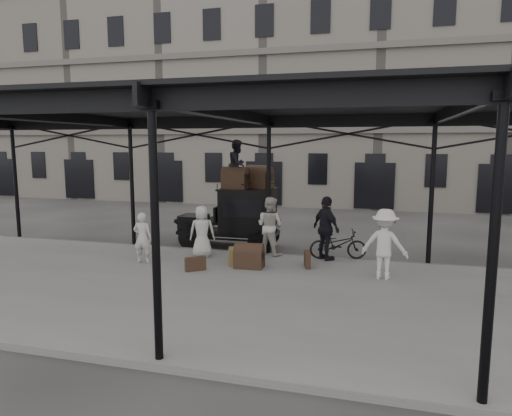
# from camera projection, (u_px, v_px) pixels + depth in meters

# --- Properties ---
(ground) EXTENTS (120.00, 120.00, 0.00)m
(ground) POSITION_uv_depth(u_px,v_px,m) (252.00, 273.00, 13.28)
(ground) COLOR #383533
(ground) RESTS_ON ground
(platform) EXTENTS (28.00, 8.00, 0.15)m
(platform) POSITION_uv_depth(u_px,v_px,m) (230.00, 292.00, 11.36)
(platform) COLOR slate
(platform) RESTS_ON ground
(canopy) EXTENTS (22.50, 9.00, 4.74)m
(canopy) POSITION_uv_depth(u_px,v_px,m) (233.00, 108.00, 10.99)
(canopy) COLOR black
(canopy) RESTS_ON ground
(building_frontage) EXTENTS (64.00, 8.00, 14.00)m
(building_frontage) POSITION_uv_depth(u_px,v_px,m) (327.00, 93.00, 29.49)
(building_frontage) COLOR slate
(building_frontage) RESTS_ON ground
(taxi) EXTENTS (3.65, 1.55, 2.18)m
(taxi) POSITION_uv_depth(u_px,v_px,m) (240.00, 215.00, 16.42)
(taxi) COLOR black
(taxi) RESTS_ON ground
(porter_left) EXTENTS (0.61, 0.45, 1.55)m
(porter_left) POSITION_uv_depth(u_px,v_px,m) (143.00, 238.00, 13.81)
(porter_left) COLOR beige
(porter_left) RESTS_ON platform
(porter_midleft) EXTENTS (1.12, 1.01, 1.90)m
(porter_midleft) POSITION_uv_depth(u_px,v_px,m) (270.00, 226.00, 14.82)
(porter_midleft) COLOR beige
(porter_midleft) RESTS_ON platform
(porter_centre) EXTENTS (0.93, 0.75, 1.66)m
(porter_centre) POSITION_uv_depth(u_px,v_px,m) (202.00, 231.00, 14.55)
(porter_centre) COLOR beige
(porter_centre) RESTS_ON platform
(porter_official) EXTENTS (1.17, 1.18, 2.00)m
(porter_official) POSITION_uv_depth(u_px,v_px,m) (326.00, 228.00, 14.12)
(porter_official) COLOR black
(porter_official) RESTS_ON platform
(porter_right) EXTENTS (1.34, 0.93, 1.89)m
(porter_right) POSITION_uv_depth(u_px,v_px,m) (385.00, 244.00, 12.14)
(porter_right) COLOR silver
(porter_right) RESTS_ON platform
(bicycle) EXTENTS (1.87, 1.02, 0.93)m
(bicycle) POSITION_uv_depth(u_px,v_px,m) (338.00, 244.00, 14.32)
(bicycle) COLOR black
(bicycle) RESTS_ON platform
(porter_roof) EXTENTS (0.77, 0.92, 1.71)m
(porter_roof) POSITION_uv_depth(u_px,v_px,m) (238.00, 164.00, 16.08)
(porter_roof) COLOR black
(porter_roof) RESTS_ON taxi
(steamer_trunk_roof_near) EXTENTS (0.91, 0.59, 0.64)m
(steamer_trunk_roof_near) POSITION_uv_depth(u_px,v_px,m) (235.00, 179.00, 16.02)
(steamer_trunk_roof_near) COLOR #412C1E
(steamer_trunk_roof_near) RESTS_ON taxi
(steamer_trunk_roof_far) EXTENTS (1.07, 0.87, 0.68)m
(steamer_trunk_roof_far) POSITION_uv_depth(u_px,v_px,m) (259.00, 179.00, 16.26)
(steamer_trunk_roof_far) COLOR #412C1E
(steamer_trunk_roof_far) RESTS_ON taxi
(steamer_trunk_platform) EXTENTS (0.86, 0.55, 0.61)m
(steamer_trunk_platform) POSITION_uv_depth(u_px,v_px,m) (249.00, 257.00, 13.32)
(steamer_trunk_platform) COLOR #412C1E
(steamer_trunk_platform) RESTS_ON platform
(wicker_hamper) EXTENTS (0.70, 0.60, 0.50)m
(wicker_hamper) POSITION_uv_depth(u_px,v_px,m) (239.00, 256.00, 13.70)
(wicker_hamper) COLOR olive
(wicker_hamper) RESTS_ON platform
(suitcase_upright) EXTENTS (0.30, 0.62, 0.45)m
(suitcase_upright) POSITION_uv_depth(u_px,v_px,m) (307.00, 259.00, 13.41)
(suitcase_upright) COLOR #412C1E
(suitcase_upright) RESTS_ON platform
(suitcase_flat) EXTENTS (0.57, 0.48, 0.40)m
(suitcase_flat) POSITION_uv_depth(u_px,v_px,m) (195.00, 264.00, 13.01)
(suitcase_flat) COLOR #412C1E
(suitcase_flat) RESTS_ON platform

